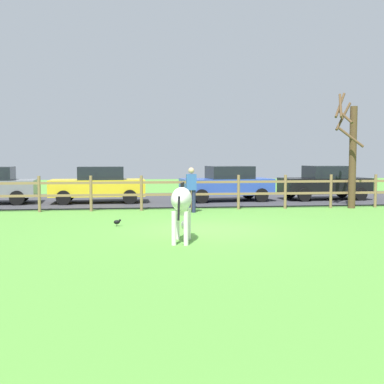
# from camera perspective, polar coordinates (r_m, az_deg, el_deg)

# --- Properties ---
(ground_plane) EXTENTS (60.00, 60.00, 0.00)m
(ground_plane) POSITION_cam_1_polar(r_m,az_deg,el_deg) (13.41, 1.61, -4.50)
(ground_plane) COLOR #549338
(parking_asphalt) EXTENTS (28.00, 7.40, 0.05)m
(parking_asphalt) POSITION_cam_1_polar(r_m,az_deg,el_deg) (22.58, -1.96, -0.88)
(parking_asphalt) COLOR #38383D
(parking_asphalt) RESTS_ON ground_plane
(paddock_fence) EXTENTS (20.62, 0.11, 1.33)m
(paddock_fence) POSITION_cam_1_polar(r_m,az_deg,el_deg) (18.19, -3.09, 0.18)
(paddock_fence) COLOR olive
(paddock_fence) RESTS_ON ground_plane
(bare_tree) EXTENTS (1.01, 1.51, 4.61)m
(bare_tree) POSITION_cam_1_polar(r_m,az_deg,el_deg) (19.90, 18.37, 4.68)
(bare_tree) COLOR #513A23
(bare_tree) RESTS_ON ground_plane
(zebra) EXTENTS (0.71, 1.92, 1.41)m
(zebra) POSITION_cam_1_polar(r_m,az_deg,el_deg) (11.45, -1.22, -1.33)
(zebra) COLOR white
(zebra) RESTS_ON ground_plane
(crow_on_grass) EXTENTS (0.21, 0.10, 0.20)m
(crow_on_grass) POSITION_cam_1_polar(r_m,az_deg,el_deg) (14.24, -8.87, -3.53)
(crow_on_grass) COLOR black
(crow_on_grass) RESTS_ON ground_plane
(parked_car_yellow) EXTENTS (4.04, 1.97, 1.56)m
(parked_car_yellow) POSITION_cam_1_polar(r_m,az_deg,el_deg) (21.06, -11.02, 0.91)
(parked_car_yellow) COLOR yellow
(parked_car_yellow) RESTS_ON parking_asphalt
(parked_car_blue) EXTENTS (4.15, 2.21, 1.56)m
(parked_car_blue) POSITION_cam_1_polar(r_m,az_deg,el_deg) (21.55, 4.19, 1.05)
(parked_car_blue) COLOR #2D4CAD
(parked_car_blue) RESTS_ON parking_asphalt
(parked_car_black) EXTENTS (4.10, 2.08, 1.56)m
(parked_car_black) POSITION_cam_1_polar(r_m,az_deg,el_deg) (23.07, 15.52, 1.12)
(parked_car_black) COLOR black
(parked_car_black) RESTS_ON parking_asphalt
(visitor_near_fence) EXTENTS (0.36, 0.22, 1.64)m
(visitor_near_fence) POSITION_cam_1_polar(r_m,az_deg,el_deg) (17.41, -0.08, 0.51)
(visitor_near_fence) COLOR #232847
(visitor_near_fence) RESTS_ON ground_plane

